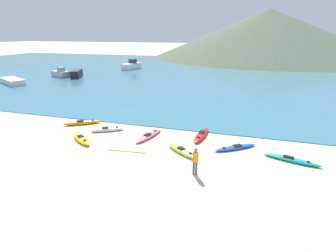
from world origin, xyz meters
TOP-DOWN VIEW (x-y plane):
  - ground_plane at (0.00, 0.00)m, footprint 400.00×400.00m
  - bay_water at (0.00, 42.77)m, footprint 160.00×70.00m
  - far_hill_left at (10.04, 84.56)m, footprint 74.62×74.62m
  - far_hill_midleft at (13.32, 96.39)m, footprint 74.72×74.72m
  - kayak_on_sand_0 at (4.63, 5.17)m, footprint 3.00×2.43m
  - kayak_on_sand_1 at (8.17, 4.27)m, footprint 3.53×1.52m
  - kayak_on_sand_2 at (-2.02, 5.52)m, footprint 1.46×3.42m
  - kayak_on_sand_3 at (-6.63, 3.28)m, footprint 2.66×2.20m
  - kayak_on_sand_4 at (-5.82, 5.76)m, footprint 2.81×1.94m
  - kayak_on_sand_5 at (1.21, 3.44)m, footprint 2.74×2.27m
  - kayak_on_sand_6 at (-8.81, 6.66)m, footprint 3.10×2.32m
  - kayak_on_sand_7 at (1.93, 6.79)m, footprint 1.00×3.44m
  - person_near_foreground at (2.58, 0.86)m, footprint 0.34×0.26m
  - moored_boat_0 at (-30.85, 20.39)m, footprint 6.07×4.52m
  - moored_boat_1 at (-20.00, 42.35)m, footprint 3.02×5.31m
  - moored_boat_2 at (-28.02, 28.49)m, footprint 3.91×2.86m
  - moored_boat_3 at (-24.99, 29.09)m, footprint 2.93×4.40m
  - loose_paddle at (-2.51, 2.56)m, footprint 2.78×0.45m

SIDE VIEW (x-z plane):
  - ground_plane at x=0.00m, z-range 0.00..0.00m
  - loose_paddle at x=-2.51m, z-range 0.00..0.03m
  - bay_water at x=0.00m, z-range 0.00..0.06m
  - kayak_on_sand_0 at x=4.63m, z-range -0.02..0.27m
  - kayak_on_sand_1 at x=8.17m, z-range -0.02..0.28m
  - kayak_on_sand_2 at x=-2.02m, z-range -0.02..0.29m
  - kayak_on_sand_5 at x=1.21m, z-range -0.02..0.33m
  - kayak_on_sand_4 at x=-5.82m, z-range -0.02..0.34m
  - kayak_on_sand_7 at x=1.93m, z-range -0.02..0.35m
  - kayak_on_sand_6 at x=-8.81m, z-range -0.02..0.36m
  - kayak_on_sand_3 at x=-6.63m, z-range -0.02..0.38m
  - moored_boat_0 at x=-30.85m, z-range 0.06..0.90m
  - moored_boat_2 at x=-28.02m, z-range -0.21..1.57m
  - moored_boat_3 at x=-24.99m, z-range 0.06..1.34m
  - moored_boat_1 at x=-20.00m, z-range -0.27..1.92m
  - person_near_foreground at x=2.58m, z-range 0.12..1.81m
  - far_hill_midleft at x=13.32m, z-range 0.00..8.04m
  - far_hill_left at x=10.04m, z-range 0.00..15.07m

